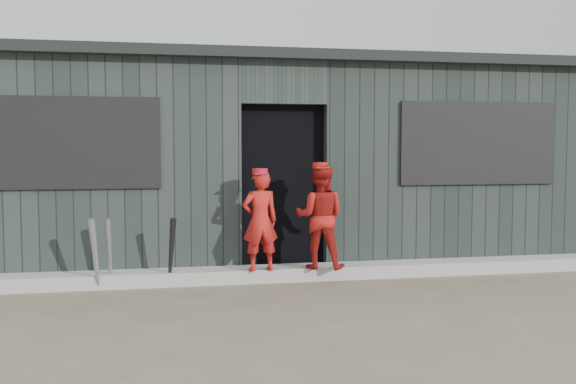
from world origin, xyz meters
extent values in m
plane|color=brown|center=(0.00, 0.00, 0.00)|extent=(80.00, 80.00, 0.00)
cube|color=#979893|center=(0.00, 1.82, 0.07)|extent=(8.00, 0.36, 0.15)
cone|color=#94939B|center=(-2.08, 1.55, 0.39)|extent=(0.12, 0.30, 0.78)
cone|color=gray|center=(-1.95, 1.72, 0.38)|extent=(0.09, 0.17, 0.76)
cone|color=black|center=(-1.30, 1.65, 0.38)|extent=(0.14, 0.26, 0.76)
imported|color=red|center=(-0.34, 1.65, 0.70)|extent=(0.43, 0.31, 1.10)
imported|color=#A21713|center=(0.33, 1.65, 0.73)|extent=(0.68, 0.60, 1.16)
imported|color=#A9A9A9|center=(0.25, 2.48, 0.71)|extent=(0.81, 0.66, 1.42)
cube|color=black|center=(0.00, 3.50, 1.20)|extent=(7.60, 2.70, 2.20)
cube|color=#2A3230|center=(-2.25, 2.10, 1.25)|extent=(3.50, 0.20, 2.50)
cube|color=#272E2B|center=(2.25, 2.10, 1.25)|extent=(3.50, 0.20, 2.50)
cube|color=#2C3431|center=(0.00, 2.10, 2.25)|extent=(1.00, 0.20, 0.50)
cube|color=#2A322F|center=(3.90, 3.50, 1.25)|extent=(0.20, 3.00, 2.50)
cube|color=#29312E|center=(0.00, 4.90, 1.25)|extent=(8.00, 0.20, 2.50)
cube|color=black|center=(0.00, 3.50, 2.56)|extent=(8.30, 3.30, 0.12)
cube|color=black|center=(-2.40, 1.98, 1.55)|extent=(2.00, 0.04, 1.00)
cube|color=black|center=(2.40, 1.98, 1.55)|extent=(2.00, 0.04, 1.00)
cube|color=black|center=(-0.35, 2.62, 1.35)|extent=(0.20, 0.20, 0.96)
cube|color=black|center=(0.01, 2.65, 1.30)|extent=(0.23, 0.21, 0.78)
camera|label=1|loc=(-1.35, -5.26, 1.50)|focal=40.00mm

